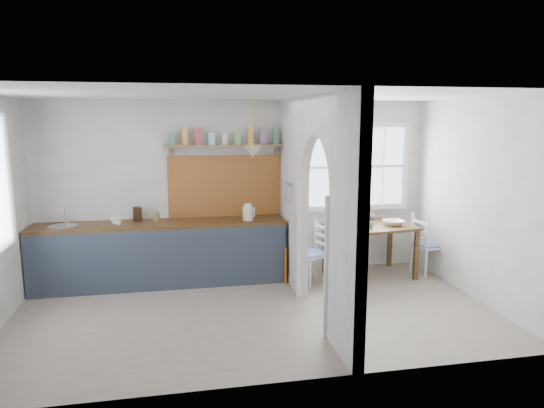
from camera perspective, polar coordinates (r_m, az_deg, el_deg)
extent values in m
cube|color=gray|center=(6.05, -1.89, -12.68)|extent=(5.80, 3.20, 0.01)
cube|color=silver|center=(5.58, -2.05, 12.76)|extent=(5.80, 3.20, 0.01)
cube|color=silver|center=(7.24, -3.97, 1.80)|extent=(5.80, 0.01, 2.60)
cube|color=silver|center=(4.14, 1.56, -4.43)|extent=(5.80, 0.01, 2.60)
cube|color=silver|center=(6.76, 23.10, 0.43)|extent=(0.01, 3.20, 2.60)
cube|color=silver|center=(4.70, 8.85, -2.78)|extent=(0.12, 0.80, 2.60)
cube|color=silver|center=(6.78, 2.55, 1.25)|extent=(0.12, 1.20, 2.60)
cube|color=silver|center=(5.54, 5.54, 7.32)|extent=(0.12, 1.20, 1.05)
cube|color=#4A3219|center=(6.97, -12.89, -2.31)|extent=(3.50, 0.60, 0.05)
cube|color=#373F53|center=(6.80, -12.81, -6.52)|extent=(3.50, 0.03, 0.85)
cube|color=black|center=(7.12, -12.74, -5.76)|extent=(3.46, 0.45, 0.85)
cylinder|color=#B9BABC|center=(7.13, -23.40, -2.49)|extent=(0.40, 0.40, 0.02)
cube|color=#94612D|center=(7.18, -5.58, 2.11)|extent=(1.65, 0.03, 0.90)
cube|color=olive|center=(7.04, -5.59, 6.86)|extent=(1.75, 0.20, 0.03)
cube|color=#3A6750|center=(7.00, -11.74, 7.55)|extent=(0.09, 0.09, 0.18)
cube|color=gold|center=(7.00, -10.20, 7.60)|extent=(0.09, 0.09, 0.18)
cube|color=#A02A34|center=(7.01, -8.67, 7.64)|extent=(0.09, 0.09, 0.18)
cube|color=#76B7BD|center=(7.02, -7.13, 7.68)|extent=(0.09, 0.09, 0.18)
cube|color=beige|center=(7.04, -5.61, 7.72)|extent=(0.09, 0.09, 0.18)
cube|color=#5C9546|center=(7.06, -4.09, 7.74)|extent=(0.09, 0.09, 0.18)
cube|color=#B77B2A|center=(7.08, -2.58, 7.77)|extent=(0.09, 0.09, 0.18)
cube|color=slate|center=(7.11, -1.08, 7.78)|extent=(0.09, 0.09, 0.18)
cube|color=#3A6750|center=(7.15, 0.40, 7.80)|extent=(0.09, 0.09, 0.18)
cone|color=white|center=(6.75, -2.29, 6.17)|extent=(0.26, 0.26, 0.16)
cylinder|color=#B9BABC|center=(6.64, 2.00, 2.38)|extent=(0.02, 0.50, 0.02)
imported|color=beige|center=(6.95, -17.62, -1.86)|extent=(0.16, 0.16, 0.12)
imported|color=silver|center=(7.00, -17.88, -1.80)|extent=(0.19, 0.19, 0.11)
cube|color=black|center=(7.12, -15.54, -1.14)|extent=(0.13, 0.15, 0.20)
cylinder|color=olive|center=(6.98, -13.45, -1.50)|extent=(0.10, 0.10, 0.14)
cube|color=#B71367|center=(6.94, 1.58, -7.22)|extent=(0.02, 0.03, 0.49)
cube|color=#C25106|center=(6.94, 1.61, -7.45)|extent=(0.02, 0.03, 0.56)
imported|color=white|center=(7.38, 14.10, -2.13)|extent=(0.32, 0.32, 0.07)
imported|color=gray|center=(7.08, 11.52, -2.45)|extent=(0.13, 0.13, 0.09)
cylinder|color=black|center=(7.12, 8.55, -2.60)|extent=(0.21, 0.21, 0.02)
imported|color=#493658|center=(7.47, 11.23, -1.33)|extent=(0.22, 0.22, 0.21)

